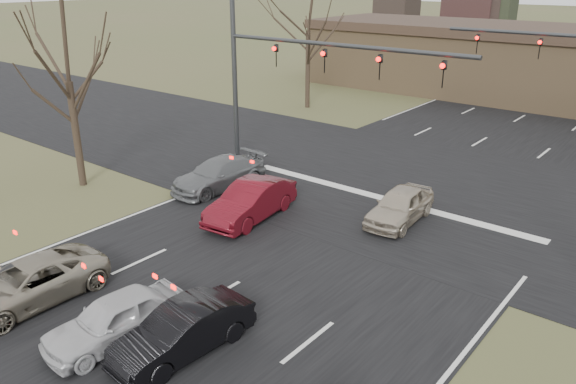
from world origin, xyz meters
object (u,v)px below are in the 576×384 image
at_px(car_silver_suv, 28,283).
at_px(car_silver_ahead, 400,206).
at_px(car_grey_ahead, 219,174).
at_px(car_red_ahead, 251,201).
at_px(mast_arm_near, 287,66).
at_px(car_white_sedan, 115,319).
at_px(car_black_hatch, 183,331).

distance_m(car_silver_suv, car_silver_ahead, 13.11).
xyz_separation_m(car_grey_ahead, car_red_ahead, (3.32, -1.55, 0.05)).
bearing_deg(car_silver_ahead, mast_arm_near, 162.56).
bearing_deg(car_red_ahead, car_white_sedan, -79.43).
xyz_separation_m(mast_arm_near, car_silver_ahead, (6.88, -1.65, -4.41)).
xyz_separation_m(mast_arm_near, car_black_hatch, (6.50, -12.26, -4.44)).
distance_m(mast_arm_near, car_grey_ahead, 5.71).
xyz_separation_m(car_silver_suv, car_grey_ahead, (-2.32, 10.01, 0.05)).
relative_size(car_silver_suv, car_black_hatch, 1.18).
bearing_deg(car_red_ahead, car_grey_ahead, 148.09).
height_order(car_silver_suv, car_black_hatch, car_black_hatch).
xyz_separation_m(mast_arm_near, car_silver_suv, (1.23, -13.48, -4.45)).
distance_m(car_white_sedan, car_red_ahead, 8.37).
bearing_deg(car_silver_suv, car_red_ahead, 83.55).
relative_size(car_grey_ahead, car_red_ahead, 1.05).
height_order(mast_arm_near, car_white_sedan, mast_arm_near).
bearing_deg(car_silver_suv, mast_arm_near, 95.51).
distance_m(car_white_sedan, car_grey_ahead, 11.18).
relative_size(car_white_sedan, car_black_hatch, 0.98).
xyz_separation_m(car_grey_ahead, car_silver_ahead, (7.97, 1.82, -0.01)).
bearing_deg(car_silver_ahead, car_black_hatch, -96.03).
distance_m(mast_arm_near, car_white_sedan, 14.54).
xyz_separation_m(car_silver_suv, car_white_sedan, (3.50, 0.47, 0.01)).
bearing_deg(car_silver_ahead, car_silver_suv, -119.49).
bearing_deg(car_silver_ahead, car_grey_ahead, -171.09).
bearing_deg(car_grey_ahead, car_white_sedan, -53.94).
height_order(car_grey_ahead, car_silver_ahead, car_grey_ahead).
relative_size(car_black_hatch, car_grey_ahead, 0.83).
bearing_deg(mast_arm_near, car_silver_suv, -84.79).
height_order(mast_arm_near, car_red_ahead, mast_arm_near).
relative_size(car_red_ahead, car_silver_ahead, 1.14).
xyz_separation_m(car_silver_suv, car_black_hatch, (5.27, 1.22, 0.01)).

